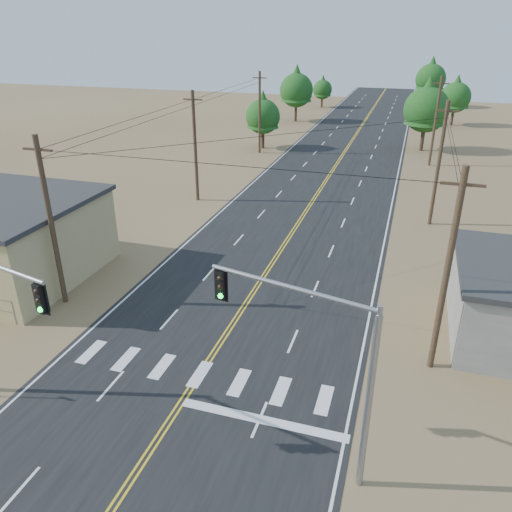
% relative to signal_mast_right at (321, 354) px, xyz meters
% --- Properties ---
extents(road, '(15.00, 200.00, 0.02)m').
position_rel_signal_mast_right_xyz_m(road, '(-6.26, 25.60, -5.07)').
color(road, black).
rests_on(road, ground).
extents(utility_pole_left_near, '(1.80, 0.30, 10.00)m').
position_rel_signal_mast_right_xyz_m(utility_pole_left_near, '(-16.76, 7.60, 0.04)').
color(utility_pole_left_near, '#4C3826').
rests_on(utility_pole_left_near, ground).
extents(utility_pole_left_mid, '(1.80, 0.30, 10.00)m').
position_rel_signal_mast_right_xyz_m(utility_pole_left_mid, '(-16.76, 27.60, 0.04)').
color(utility_pole_left_mid, '#4C3826').
rests_on(utility_pole_left_mid, ground).
extents(utility_pole_left_far, '(1.80, 0.30, 10.00)m').
position_rel_signal_mast_right_xyz_m(utility_pole_left_far, '(-16.76, 47.60, 0.04)').
color(utility_pole_left_far, '#4C3826').
rests_on(utility_pole_left_far, ground).
extents(utility_pole_right_near, '(1.80, 0.30, 10.00)m').
position_rel_signal_mast_right_xyz_m(utility_pole_right_near, '(4.24, 7.60, 0.04)').
color(utility_pole_right_near, '#4C3826').
rests_on(utility_pole_right_near, ground).
extents(utility_pole_right_mid, '(1.80, 0.30, 10.00)m').
position_rel_signal_mast_right_xyz_m(utility_pole_right_mid, '(4.24, 27.60, 0.04)').
color(utility_pole_right_mid, '#4C3826').
rests_on(utility_pole_right_mid, ground).
extents(utility_pole_right_far, '(1.80, 0.30, 10.00)m').
position_rel_signal_mast_right_xyz_m(utility_pole_right_far, '(4.24, 47.60, 0.04)').
color(utility_pole_right_far, '#4C3826').
rests_on(utility_pole_right_far, ground).
extents(signal_mast_right, '(6.12, 1.63, 7.50)m').
position_rel_signal_mast_right_xyz_m(signal_mast_right, '(0.00, 0.00, 0.00)').
color(signal_mast_right, gray).
rests_on(signal_mast_right, ground).
extents(tree_left_near, '(4.51, 4.51, 7.51)m').
position_rel_signal_mast_right_xyz_m(tree_left_near, '(-17.15, 50.35, -0.49)').
color(tree_left_near, '#3F2D1E').
rests_on(tree_left_near, ground).
extents(tree_left_mid, '(5.55, 5.55, 9.25)m').
position_rel_signal_mast_right_xyz_m(tree_left_mid, '(-17.61, 71.47, 0.58)').
color(tree_left_mid, '#3F2D1E').
rests_on(tree_left_mid, ground).
extents(tree_left_far, '(3.72, 3.72, 6.20)m').
position_rel_signal_mast_right_xyz_m(tree_left_far, '(-16.22, 88.28, -1.29)').
color(tree_left_far, '#3F2D1E').
rests_on(tree_left_far, ground).
extents(tree_right_near, '(5.71, 5.71, 9.52)m').
position_rel_signal_mast_right_xyz_m(tree_right_near, '(3.22, 55.21, 0.74)').
color(tree_right_near, '#3F2D1E').
rests_on(tree_right_near, ground).
extents(tree_right_mid, '(4.80, 4.80, 8.00)m').
position_rel_signal_mast_right_xyz_m(tree_right_mid, '(7.74, 75.55, -0.19)').
color(tree_right_mid, '#3F2D1E').
rests_on(tree_right_mid, ground).
extents(tree_right_far, '(5.78, 5.78, 9.63)m').
position_rel_signal_mast_right_xyz_m(tree_right_far, '(3.89, 95.43, 0.82)').
color(tree_right_far, '#3F2D1E').
rests_on(tree_right_far, ground).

